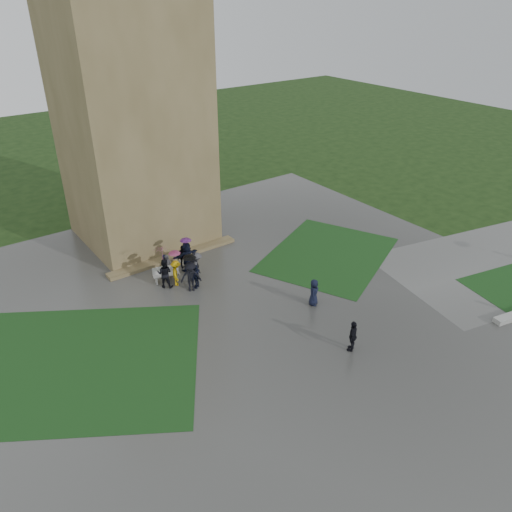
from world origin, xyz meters
TOP-DOWN VIEW (x-y plane):
  - ground at (0.00, 0.00)m, footprint 120.00×120.00m
  - plaza at (0.00, 2.00)m, footprint 34.00×34.00m
  - lawn_inset_left at (-8.50, 4.00)m, footprint 14.10×13.46m
  - lawn_inset_right at (8.50, 5.00)m, footprint 11.12×10.15m
  - tower at (0.00, 15.00)m, footprint 8.00×8.00m
  - tower_plinth at (0.00, 10.60)m, footprint 9.00×0.80m
  - bench at (-1.69, 8.36)m, footprint 1.64×0.89m
  - visitor_cluster at (-0.82, 7.80)m, footprint 3.47×3.56m
  - pedestrian_mid at (3.76, 1.21)m, footprint 0.93×0.89m
  - pedestrian_near at (2.62, -2.86)m, footprint 1.12×0.98m

SIDE VIEW (x-z plane):
  - ground at x=0.00m, z-range 0.00..0.00m
  - plaza at x=0.00m, z-range 0.00..0.02m
  - lawn_inset_left at x=-8.50m, z-range 0.02..0.03m
  - lawn_inset_right at x=8.50m, z-range 0.02..0.03m
  - tower_plinth at x=0.00m, z-range 0.02..0.24m
  - bench at x=-1.69m, z-range 0.03..0.94m
  - pedestrian_mid at x=3.76m, z-range 0.02..1.60m
  - pedestrian_near at x=2.62m, z-range 0.02..1.69m
  - visitor_cluster at x=-0.82m, z-range -0.20..2.44m
  - tower at x=0.00m, z-range 0.00..18.00m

